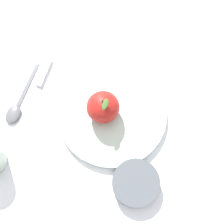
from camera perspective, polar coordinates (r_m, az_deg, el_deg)
name	(u,v)px	position (r m, az deg, el deg)	size (l,w,h in m)	color
ground_plane	(96,115)	(0.75, -2.95, -0.55)	(2.40, 2.40, 0.00)	silver
dinner_plate	(112,113)	(0.74, 0.00, -0.22)	(0.26, 0.26, 0.02)	#B2C6B2
apple	(103,107)	(0.70, -1.64, 0.88)	(0.07, 0.07, 0.09)	#B21E19
side_bowl	(136,183)	(0.70, 4.34, -12.75)	(0.10, 0.10, 0.03)	#4C5156
knife	(38,89)	(0.79, -13.37, 4.17)	(0.13, 0.17, 0.01)	silver
spoon	(16,108)	(0.78, -17.00, 0.69)	(0.11, 0.15, 0.01)	#59595E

